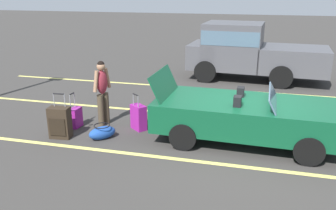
{
  "coord_description": "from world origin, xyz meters",
  "views": [
    {
      "loc": [
        0.11,
        -7.63,
        3.35
      ],
      "look_at": [
        -1.8,
        -0.1,
        0.75
      ],
      "focal_mm": 37.75,
      "sensor_mm": 36.0,
      "label": 1
    }
  ],
  "objects_px": {
    "duffel_bag": "(102,132)",
    "traveler_person": "(102,90)",
    "convertible_car": "(256,117)",
    "suitcase_small_carryon": "(76,117)",
    "suitcase_large_black": "(60,123)",
    "parked_pickup_truck_near": "(246,50)",
    "suitcase_medium_bright": "(139,117)"
  },
  "relations": [
    {
      "from": "suitcase_small_carryon",
      "to": "parked_pickup_truck_near",
      "type": "relative_size",
      "value": 0.17
    },
    {
      "from": "suitcase_medium_bright",
      "to": "traveler_person",
      "type": "bearing_deg",
      "value": 124.57
    },
    {
      "from": "duffel_bag",
      "to": "suitcase_large_black",
      "type": "bearing_deg",
      "value": -170.16
    },
    {
      "from": "suitcase_small_carryon",
      "to": "traveler_person",
      "type": "relative_size",
      "value": 0.53
    },
    {
      "from": "suitcase_medium_bright",
      "to": "convertible_car",
      "type": "bearing_deg",
      "value": -52.56
    },
    {
      "from": "convertible_car",
      "to": "suitcase_small_carryon",
      "type": "bearing_deg",
      "value": -175.85
    },
    {
      "from": "suitcase_medium_bright",
      "to": "suitcase_large_black",
      "type": "bearing_deg",
      "value": 159.43
    },
    {
      "from": "traveler_person",
      "to": "suitcase_medium_bright",
      "type": "bearing_deg",
      "value": 14.29
    },
    {
      "from": "suitcase_small_carryon",
      "to": "traveler_person",
      "type": "xyz_separation_m",
      "value": [
        0.61,
        0.33,
        0.67
      ]
    },
    {
      "from": "duffel_bag",
      "to": "parked_pickup_truck_near",
      "type": "bearing_deg",
      "value": 66.1
    },
    {
      "from": "suitcase_small_carryon",
      "to": "parked_pickup_truck_near",
      "type": "height_order",
      "value": "parked_pickup_truck_near"
    },
    {
      "from": "traveler_person",
      "to": "parked_pickup_truck_near",
      "type": "bearing_deg",
      "value": 79.11
    },
    {
      "from": "convertible_car",
      "to": "suitcase_small_carryon",
      "type": "distance_m",
      "value": 4.38
    },
    {
      "from": "suitcase_medium_bright",
      "to": "duffel_bag",
      "type": "relative_size",
      "value": 1.37
    },
    {
      "from": "parked_pickup_truck_near",
      "to": "suitcase_small_carryon",
      "type": "bearing_deg",
      "value": 61.35
    },
    {
      "from": "suitcase_medium_bright",
      "to": "parked_pickup_truck_near",
      "type": "xyz_separation_m",
      "value": [
        2.27,
        5.77,
        0.79
      ]
    },
    {
      "from": "suitcase_large_black",
      "to": "suitcase_small_carryon",
      "type": "relative_size",
      "value": 1.2
    },
    {
      "from": "suitcase_small_carryon",
      "to": "parked_pickup_truck_near",
      "type": "distance_m",
      "value": 7.2
    },
    {
      "from": "suitcase_medium_bright",
      "to": "traveler_person",
      "type": "distance_m",
      "value": 1.15
    },
    {
      "from": "parked_pickup_truck_near",
      "to": "traveler_person",
      "type": "bearing_deg",
      "value": 64.33
    },
    {
      "from": "traveler_person",
      "to": "parked_pickup_truck_near",
      "type": "xyz_separation_m",
      "value": [
        3.23,
        5.69,
        0.18
      ]
    },
    {
      "from": "traveler_person",
      "to": "parked_pickup_truck_near",
      "type": "relative_size",
      "value": 0.32
    },
    {
      "from": "duffel_bag",
      "to": "traveler_person",
      "type": "xyz_separation_m",
      "value": [
        -0.33,
        0.85,
        0.77
      ]
    },
    {
      "from": "duffel_bag",
      "to": "suitcase_medium_bright",
      "type": "bearing_deg",
      "value": 50.87
    },
    {
      "from": "convertible_car",
      "to": "parked_pickup_truck_near",
      "type": "height_order",
      "value": "parked_pickup_truck_near"
    },
    {
      "from": "duffel_bag",
      "to": "parked_pickup_truck_near",
      "type": "relative_size",
      "value": 0.13
    },
    {
      "from": "convertible_car",
      "to": "parked_pickup_truck_near",
      "type": "relative_size",
      "value": 0.83
    },
    {
      "from": "suitcase_medium_bright",
      "to": "duffel_bag",
      "type": "bearing_deg",
      "value": 179.83
    },
    {
      "from": "suitcase_large_black",
      "to": "parked_pickup_truck_near",
      "type": "xyz_separation_m",
      "value": [
        3.87,
        6.71,
        0.74
      ]
    },
    {
      "from": "duffel_bag",
      "to": "traveler_person",
      "type": "distance_m",
      "value": 1.19
    },
    {
      "from": "suitcase_large_black",
      "to": "parked_pickup_truck_near",
      "type": "relative_size",
      "value": 0.21
    },
    {
      "from": "suitcase_large_black",
      "to": "suitcase_medium_bright",
      "type": "bearing_deg",
      "value": 115.08
    }
  ]
}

